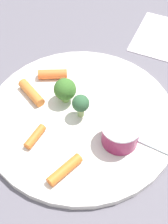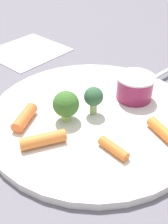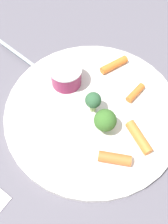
# 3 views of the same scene
# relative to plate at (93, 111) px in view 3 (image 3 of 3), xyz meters

# --- Properties ---
(ground_plane) EXTENTS (2.40, 2.40, 0.00)m
(ground_plane) POSITION_rel_plate_xyz_m (0.00, 0.00, -0.01)
(ground_plane) COLOR slate
(plate) EXTENTS (0.32, 0.32, 0.01)m
(plate) POSITION_rel_plate_xyz_m (0.00, 0.00, 0.00)
(plate) COLOR silver
(plate) RESTS_ON ground_plane
(sauce_cup) EXTENTS (0.06, 0.06, 0.04)m
(sauce_cup) POSITION_rel_plate_xyz_m (-0.08, 0.02, 0.03)
(sauce_cup) COLOR #871F49
(sauce_cup) RESTS_ON plate
(broccoli_floret_0) EXTENTS (0.04, 0.04, 0.05)m
(broccoli_floret_0) POSITION_rel_plate_xyz_m (0.04, -0.02, 0.03)
(broccoli_floret_0) COLOR #8BBA5A
(broccoli_floret_0) RESTS_ON plate
(broccoli_floret_1) EXTENTS (0.03, 0.03, 0.04)m
(broccoli_floret_1) POSITION_rel_plate_xyz_m (-0.00, 0.00, 0.03)
(broccoli_floret_1) COLOR #92B369
(broccoli_floret_1) RESTS_ON plate
(carrot_stick_0) EXTENTS (0.03, 0.06, 0.01)m
(carrot_stick_0) POSITION_rel_plate_xyz_m (-0.03, 0.10, 0.01)
(carrot_stick_0) COLOR orange
(carrot_stick_0) RESTS_ON plate
(carrot_stick_1) EXTENTS (0.06, 0.04, 0.02)m
(carrot_stick_1) POSITION_rel_plate_xyz_m (0.10, 0.00, 0.01)
(carrot_stick_1) COLOR orange
(carrot_stick_1) RESTS_ON plate
(carrot_stick_2) EXTENTS (0.02, 0.04, 0.01)m
(carrot_stick_2) POSITION_rel_plate_xyz_m (0.04, 0.07, 0.01)
(carrot_stick_2) COLOR orange
(carrot_stick_2) RESTS_ON plate
(carrot_stick_3) EXTENTS (0.05, 0.04, 0.02)m
(carrot_stick_3) POSITION_rel_plate_xyz_m (0.08, -0.06, 0.01)
(carrot_stick_3) COLOR orange
(carrot_stick_3) RESTS_ON plate
(fork) EXTENTS (0.20, 0.02, 0.00)m
(fork) POSITION_rel_plate_xyz_m (-0.16, 0.01, 0.01)
(fork) COLOR #AEBEC2
(fork) RESTS_ON plate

